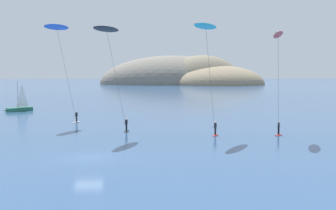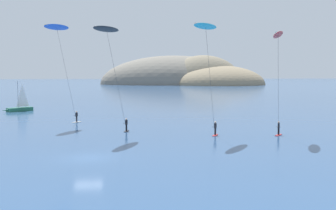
{
  "view_description": "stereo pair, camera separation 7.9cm",
  "coord_description": "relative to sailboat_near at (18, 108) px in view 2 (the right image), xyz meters",
  "views": [
    {
      "loc": [
        3.64,
        -37.72,
        7.99
      ],
      "look_at": [
        8.69,
        16.08,
        3.34
      ],
      "focal_mm": 45.0,
      "sensor_mm": 36.0,
      "label": 1
    },
    {
      "loc": [
        3.72,
        -37.73,
        7.99
      ],
      "look_at": [
        8.69,
        16.08,
        3.34
      ],
      "focal_mm": 45.0,
      "sensor_mm": 36.0,
      "label": 2
    }
  ],
  "objects": [
    {
      "name": "ground_plane",
      "position": [
        17.19,
        -43.52,
        -0.64
      ],
      "size": [
        600.0,
        600.0,
        0.0
      ],
      "primitive_type": "plane",
      "color": "#2D4C75"
    },
    {
      "name": "headland_island",
      "position": [
        52.36,
        136.84,
        -0.64
      ],
      "size": [
        84.12,
        51.05,
        30.08
      ],
      "color": "slate",
      "rests_on": "ground"
    },
    {
      "name": "sailboat_near",
      "position": [
        0.0,
        0.0,
        0.0
      ],
      "size": [
        5.14,
        4.61,
        5.7
      ],
      "color": "#23664C",
      "rests_on": "ground"
    },
    {
      "name": "kitesurfer_black",
      "position": [
        18.54,
        -32.11,
        10.96
      ],
      "size": [
        4.27,
        8.58,
        12.82
      ],
      "color": "#2D2D33",
      "rests_on": "ground"
    },
    {
      "name": "kitesurfer_red",
      "position": [
        37.54,
        -35.2,
        10.0
      ],
      "size": [
        3.54,
        6.19,
        12.17
      ],
      "color": "red",
      "rests_on": "ground"
    },
    {
      "name": "kitesurfer_cyan",
      "position": [
        29.57,
        -34.33,
        11.05
      ],
      "size": [
        4.33,
        6.13,
        13.04
      ],
      "color": "red",
      "rests_on": "ground"
    },
    {
      "name": "kitesurfer_blue",
      "position": [
        11.21,
        -21.42,
        12.07
      ],
      "size": [
        4.44,
        7.42,
        14.11
      ],
      "color": "silver",
      "rests_on": "ground"
    }
  ]
}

